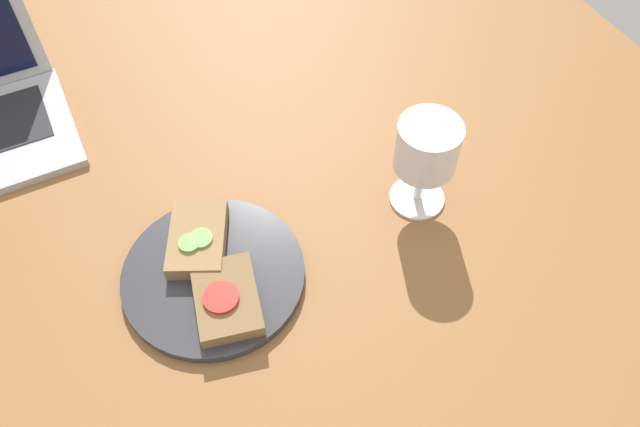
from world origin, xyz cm
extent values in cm
cube|color=brown|center=(0.00, 0.00, 1.50)|extent=(140.00, 140.00, 3.00)
cylinder|color=#333338|center=(-8.25, -5.37, 3.63)|extent=(22.43, 22.43, 1.26)
cube|color=#937047|center=(-8.35, -0.66, 5.35)|extent=(10.67, 12.48, 2.19)
cylinder|color=#6BB74C|center=(-9.61, -1.73, 6.65)|extent=(2.63, 2.63, 0.41)
cylinder|color=#6BB74C|center=(-8.09, -1.65, 6.62)|extent=(2.89, 2.89, 0.35)
cube|color=brown|center=(-8.15, -10.08, 5.25)|extent=(9.32, 11.68, 1.98)
cylinder|color=red|center=(-8.79, -10.30, 6.50)|extent=(4.19, 4.19, 0.52)
cylinder|color=white|center=(20.57, -5.93, 3.20)|extent=(7.41, 7.41, 0.40)
cylinder|color=white|center=(20.57, -5.93, 6.75)|extent=(1.07, 1.07, 6.70)
cylinder|color=white|center=(20.57, -5.93, 13.45)|extent=(7.97, 7.97, 6.71)
cylinder|color=white|center=(20.57, -5.93, 11.99)|extent=(7.33, 7.33, 3.78)
camera|label=1|loc=(-13.67, -45.92, 69.86)|focal=35.00mm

